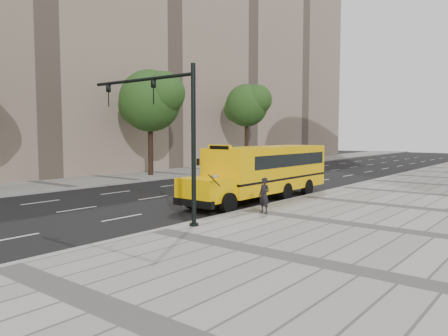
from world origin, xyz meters
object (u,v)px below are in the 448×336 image
Objects in this scene: school_bus at (266,168)px; pedestrian at (264,195)px; tree_b at (151,100)px; taxi_far at (261,169)px; taxi_near at (221,184)px; traffic_signal at (168,125)px; tree_c at (247,105)px.

pedestrian is (2.74, -4.34, -0.81)m from school_bus.
tree_b is 16.38m from school_bus.
tree_b is 11.15m from taxi_far.
taxi_far is at bearing 129.99° from taxi_near.
school_bus is 8.66m from traffic_signal.
tree_b is 0.79× the size of school_bus.
traffic_signal is at bearing -74.83° from taxi_far.
taxi_far is at bearing 112.30° from traffic_signal.
tree_b is 20.65m from pedestrian.
taxi_near is 0.95× the size of taxi_far.
school_bus is 11.50m from taxi_far.
pedestrian is 0.25× the size of traffic_signal.
school_bus is 7.15× the size of pedestrian.
traffic_signal is at bearing -40.08° from tree_b.
school_bus is 5.20m from pedestrian.
taxi_far is (-6.57, 9.39, -1.00)m from school_bus.
pedestrian is 5.46m from traffic_signal.
tree_c is 1.44× the size of traffic_signal.
traffic_signal reaches higher than pedestrian.
school_bus reaches higher than taxi_near.
taxi_near is (12.41, -19.95, -6.14)m from tree_c.
school_bus is 2.61× the size of taxi_near.
traffic_signal reaches higher than taxi_far.
pedestrian is at bearing 62.69° from traffic_signal.
taxi_near is at bearing -58.11° from tree_c.
tree_b reaches higher than taxi_near.
taxi_far is 2.88× the size of pedestrian.
taxi_far is (8.34, -9.63, -6.13)m from tree_c.
school_bus is at bearing -51.91° from tree_c.
tree_b reaches higher than pedestrian.
tree_b is at bearing 173.66° from taxi_near.
tree_b is at bearing 163.07° from pedestrian.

